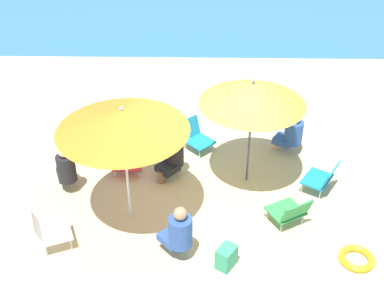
# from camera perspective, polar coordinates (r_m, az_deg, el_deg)

# --- Properties ---
(ground_plane) EXTENTS (40.00, 40.00, 0.00)m
(ground_plane) POSITION_cam_1_polar(r_m,az_deg,el_deg) (9.04, 3.55, -5.27)
(ground_plane) COLOR #D3BC8C
(umbrella_orange) EXTENTS (2.01, 2.01, 2.09)m
(umbrella_orange) POSITION_cam_1_polar(r_m,az_deg,el_deg) (7.48, -7.88, 2.66)
(umbrella_orange) COLOR silver
(umbrella_orange) RESTS_ON ground_plane
(umbrella_yellow) EXTENTS (1.79, 1.79, 2.02)m
(umbrella_yellow) POSITION_cam_1_polar(r_m,az_deg,el_deg) (8.38, 6.88, 5.66)
(umbrella_yellow) COLOR #4C4C51
(umbrella_yellow) RESTS_ON ground_plane
(beach_chair_a) EXTENTS (0.71, 0.70, 0.58)m
(beach_chair_a) POSITION_cam_1_polar(r_m,az_deg,el_deg) (8.11, -15.98, -9.37)
(beach_chair_a) COLOR white
(beach_chair_a) RESTS_ON ground_plane
(beach_chair_b) EXTENTS (0.74, 0.74, 0.59)m
(beach_chair_b) POSITION_cam_1_polar(r_m,az_deg,el_deg) (9.97, 0.38, 0.95)
(beach_chair_b) COLOR teal
(beach_chair_b) RESTS_ON ground_plane
(beach_chair_c) EXTENTS (0.73, 0.74, 0.58)m
(beach_chair_c) POSITION_cam_1_polar(r_m,az_deg,el_deg) (9.11, 14.55, -3.67)
(beach_chair_c) COLOR teal
(beach_chair_c) RESTS_ON ground_plane
(beach_chair_d) EXTENTS (0.74, 0.76, 0.59)m
(beach_chair_d) POSITION_cam_1_polar(r_m,az_deg,el_deg) (8.29, 11.01, -7.46)
(beach_chair_d) COLOR #33934C
(beach_chair_d) RESTS_ON ground_plane
(beach_chair_e) EXTENTS (0.55, 0.56, 0.57)m
(beach_chair_e) POSITION_cam_1_polar(r_m,az_deg,el_deg) (9.46, -7.22, -1.44)
(beach_chair_e) COLOR red
(beach_chair_e) RESTS_ON ground_plane
(person_a) EXTENTS (0.56, 0.56, 0.96)m
(person_a) POSITION_cam_1_polar(r_m,az_deg,el_deg) (7.54, -1.54, -9.83)
(person_a) COLOR #2D519E
(person_a) RESTS_ON ground_plane
(person_b) EXTENTS (0.45, 0.56, 0.93)m
(person_b) POSITION_cam_1_polar(r_m,az_deg,el_deg) (9.06, -14.02, -2.64)
(person_b) COLOR black
(person_b) RESTS_ON ground_plane
(person_c) EXTENTS (0.54, 0.54, 0.95)m
(person_c) POSITION_cam_1_polar(r_m,az_deg,el_deg) (9.11, -2.19, -1.20)
(person_c) COLOR black
(person_c) RESTS_ON ground_plane
(person_d) EXTENTS (0.58, 0.51, 0.91)m
(person_d) POSITION_cam_1_polar(r_m,az_deg,el_deg) (9.93, 11.14, 1.26)
(person_d) COLOR #2D519E
(person_d) RESTS_ON ground_plane
(swim_ring) EXTENTS (0.54, 0.54, 0.10)m
(swim_ring) POSITION_cam_1_polar(r_m,az_deg,el_deg) (8.13, 18.10, -12.18)
(swim_ring) COLOR yellow
(swim_ring) RESTS_ON ground_plane
(beach_bag) EXTENTS (0.35, 0.38, 0.36)m
(beach_bag) POSITION_cam_1_polar(r_m,az_deg,el_deg) (7.61, 3.90, -12.62)
(beach_bag) COLOR #389970
(beach_bag) RESTS_ON ground_plane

